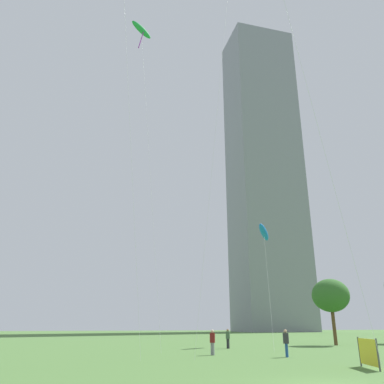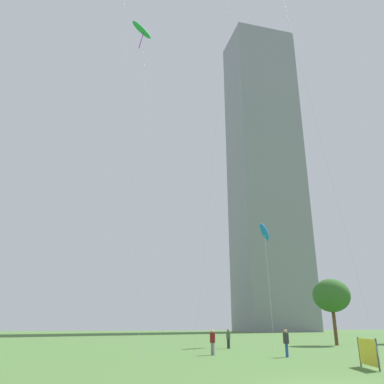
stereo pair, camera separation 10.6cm
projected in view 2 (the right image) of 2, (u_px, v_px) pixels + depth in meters
name	position (u px, v px, depth m)	size (l,w,h in m)	color
person_standing_1	(286.00, 341.00, 25.41)	(0.38, 0.38, 1.70)	#1E478C
person_standing_2	(213.00, 340.00, 27.12)	(0.37, 0.37, 1.67)	gray
person_standing_3	(228.00, 337.00, 34.64)	(0.37, 0.37, 1.65)	#2D2D33
kite_flying_2	(264.00, 232.00, 43.50)	(5.61, 10.87, 12.80)	silver
kite_flying_3	(142.00, 30.00, 45.39)	(3.43, 7.66, 35.27)	silver
park_tree_0	(331.00, 296.00, 41.41)	(3.89, 3.89, 6.70)	brown
distant_highrise_0	(265.00, 169.00, 136.05)	(22.09, 17.25, 107.55)	gray
event_banner	(368.00, 352.00, 18.68)	(0.82, 2.32, 1.40)	#4C4C4C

